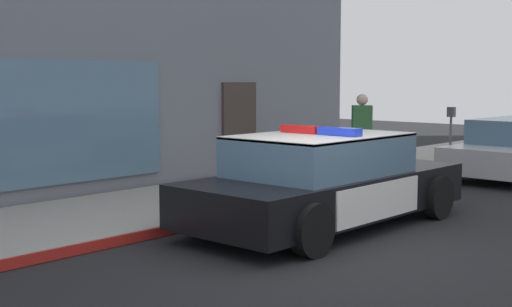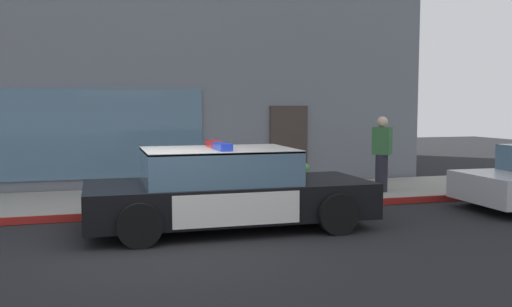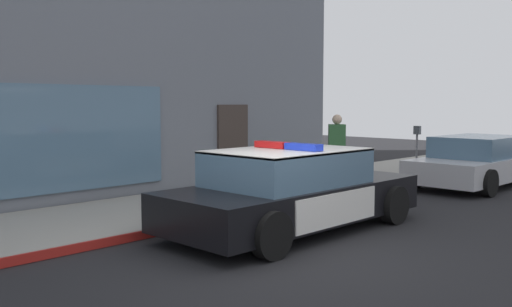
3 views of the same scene
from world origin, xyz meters
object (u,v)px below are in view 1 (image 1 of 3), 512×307
Objects in this scene: police_cruiser at (325,181)px; parking_meter at (451,124)px; fire_hydrant at (312,168)px; pedestrian_on_sidewalk at (362,134)px.

parking_meter is at bearing 13.58° from police_cruiser.
parking_meter reaches higher than fire_hydrant.
police_cruiser reaches higher than parking_meter.
fire_hydrant is 5.38m from parking_meter.
fire_hydrant is at bearing 178.55° from parking_meter.
fire_hydrant is 0.54× the size of parking_meter.
pedestrian_on_sidewalk is (4.10, 2.10, 0.33)m from police_cruiser.
pedestrian_on_sidewalk reaches higher than parking_meter.
pedestrian_on_sidewalk is at bearing 27.30° from police_cruiser.
police_cruiser is 6.66× the size of fire_hydrant.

